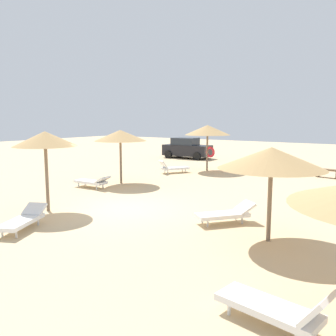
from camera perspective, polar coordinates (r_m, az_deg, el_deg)
name	(u,v)px	position (r m, az deg, el deg)	size (l,w,h in m)	color
ground_plane	(122,209)	(13.47, -7.38, -6.53)	(80.00, 80.00, 0.00)	#D1B284
parasol_1	(45,139)	(13.44, -19.10, 4.37)	(2.26, 2.26, 2.90)	#75604C
parasol_2	(120,136)	(18.39, -7.65, 5.15)	(2.68, 2.68, 2.76)	#75604C
parasol_3	(208,130)	(22.90, 6.35, 6.00)	(2.90, 2.90, 2.92)	#75604C
parasol_5	(271,158)	(9.91, 16.23, 1.51)	(2.87, 2.87, 2.60)	#75604C
lounger_0	(275,308)	(6.42, 16.84, -20.65)	(1.92, 0.92, 0.81)	white
lounger_1	(23,220)	(11.77, -22.16, -7.65)	(1.40, 2.00, 0.63)	white
lounger_2	(93,182)	(17.64, -11.98, -2.14)	(1.94, 0.72, 0.63)	white
lounger_3	(173,168)	(21.98, 0.83, 0.06)	(1.50, 1.91, 0.81)	white
lounger_5	(226,214)	(11.70, 9.30, -7.23)	(1.68, 1.89, 0.66)	white
bench_1	(328,172)	(22.16, 24.21, -0.53)	(1.54, 0.61, 0.49)	brown
parked_car	(187,148)	(30.10, 3.03, 3.16)	(4.11, 2.21, 1.72)	black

